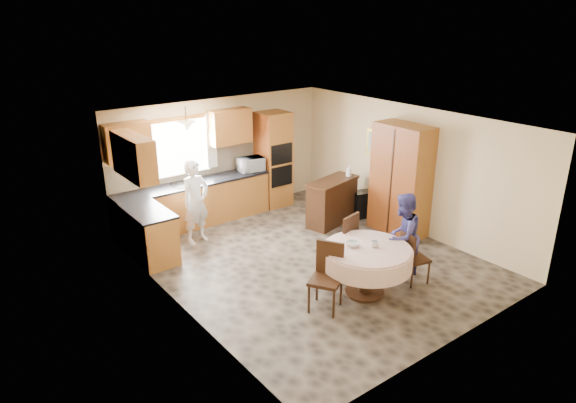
# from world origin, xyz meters

# --- Properties ---
(floor) EXTENTS (5.00, 6.00, 0.01)m
(floor) POSITION_xyz_m (0.00, 0.00, 0.00)
(floor) COLOR brown
(floor) RESTS_ON ground
(ceiling) EXTENTS (5.00, 6.00, 0.01)m
(ceiling) POSITION_xyz_m (0.00, 0.00, 2.50)
(ceiling) COLOR white
(ceiling) RESTS_ON wall_back
(wall_back) EXTENTS (5.00, 0.02, 2.50)m
(wall_back) POSITION_xyz_m (0.00, 3.00, 1.25)
(wall_back) COLOR #D9BE8B
(wall_back) RESTS_ON floor
(wall_front) EXTENTS (5.00, 0.02, 2.50)m
(wall_front) POSITION_xyz_m (0.00, -3.00, 1.25)
(wall_front) COLOR #D9BE8B
(wall_front) RESTS_ON floor
(wall_left) EXTENTS (0.02, 6.00, 2.50)m
(wall_left) POSITION_xyz_m (-2.50, 0.00, 1.25)
(wall_left) COLOR #D9BE8B
(wall_left) RESTS_ON floor
(wall_right) EXTENTS (0.02, 6.00, 2.50)m
(wall_right) POSITION_xyz_m (2.50, 0.00, 1.25)
(wall_right) COLOR #D9BE8B
(wall_right) RESTS_ON floor
(window) EXTENTS (1.40, 0.03, 1.10)m
(window) POSITION_xyz_m (-1.00, 2.98, 1.60)
(window) COLOR white
(window) RESTS_ON wall_back
(curtain_left) EXTENTS (0.22, 0.02, 1.15)m
(curtain_left) POSITION_xyz_m (-1.75, 2.93, 1.65)
(curtain_left) COLOR white
(curtain_left) RESTS_ON wall_back
(curtain_right) EXTENTS (0.22, 0.02, 1.15)m
(curtain_right) POSITION_xyz_m (-0.25, 2.93, 1.65)
(curtain_right) COLOR white
(curtain_right) RESTS_ON wall_back
(base_cab_back) EXTENTS (3.30, 0.60, 0.88)m
(base_cab_back) POSITION_xyz_m (-0.85, 2.70, 0.44)
(base_cab_back) COLOR #BC8132
(base_cab_back) RESTS_ON floor
(counter_back) EXTENTS (3.30, 0.64, 0.04)m
(counter_back) POSITION_xyz_m (-0.85, 2.70, 0.90)
(counter_back) COLOR black
(counter_back) RESTS_ON base_cab_back
(base_cab_left) EXTENTS (0.60, 1.20, 0.88)m
(base_cab_left) POSITION_xyz_m (-2.20, 1.80, 0.44)
(base_cab_left) COLOR #BC8132
(base_cab_left) RESTS_ON floor
(counter_left) EXTENTS (0.64, 1.20, 0.04)m
(counter_left) POSITION_xyz_m (-2.20, 1.80, 0.90)
(counter_left) COLOR black
(counter_left) RESTS_ON base_cab_left
(backsplash) EXTENTS (3.30, 0.02, 0.55)m
(backsplash) POSITION_xyz_m (-0.85, 2.99, 1.18)
(backsplash) COLOR #C9B48D
(backsplash) RESTS_ON wall_back
(wall_cab_left) EXTENTS (0.85, 0.33, 0.72)m
(wall_cab_left) POSITION_xyz_m (-2.05, 2.83, 1.91)
(wall_cab_left) COLOR #B4712D
(wall_cab_left) RESTS_ON wall_back
(wall_cab_right) EXTENTS (0.90, 0.33, 0.72)m
(wall_cab_right) POSITION_xyz_m (0.15, 2.83, 1.91)
(wall_cab_right) COLOR #B4712D
(wall_cab_right) RESTS_ON wall_back
(wall_cab_side) EXTENTS (0.33, 1.20, 0.72)m
(wall_cab_side) POSITION_xyz_m (-2.33, 1.80, 1.91)
(wall_cab_side) COLOR #B4712D
(wall_cab_side) RESTS_ON wall_left
(oven_tower) EXTENTS (0.66, 0.62, 2.12)m
(oven_tower) POSITION_xyz_m (1.15, 2.69, 1.06)
(oven_tower) COLOR #BC8132
(oven_tower) RESTS_ON floor
(oven_upper) EXTENTS (0.56, 0.01, 0.45)m
(oven_upper) POSITION_xyz_m (1.15, 2.38, 1.25)
(oven_upper) COLOR black
(oven_upper) RESTS_ON oven_tower
(oven_lower) EXTENTS (0.56, 0.01, 0.45)m
(oven_lower) POSITION_xyz_m (1.15, 2.38, 0.75)
(oven_lower) COLOR black
(oven_lower) RESTS_ON oven_tower
(pendant) EXTENTS (0.36, 0.36, 0.18)m
(pendant) POSITION_xyz_m (-1.00, 2.50, 2.12)
(pendant) COLOR beige
(pendant) RESTS_ON ceiling
(sideboard) EXTENTS (1.32, 0.79, 0.88)m
(sideboard) POSITION_xyz_m (1.46, 1.05, 0.44)
(sideboard) COLOR #3D2010
(sideboard) RESTS_ON floor
(space_heater) EXTENTS (0.47, 0.38, 0.57)m
(space_heater) POSITION_xyz_m (2.20, 0.91, 0.29)
(space_heater) COLOR black
(space_heater) RESTS_ON floor
(cupboard) EXTENTS (0.57, 1.14, 2.18)m
(cupboard) POSITION_xyz_m (2.22, -0.07, 1.09)
(cupboard) COLOR #BC8132
(cupboard) RESTS_ON floor
(dining_table) EXTENTS (1.40, 1.40, 0.80)m
(dining_table) POSITION_xyz_m (-0.03, -1.39, 0.62)
(dining_table) COLOR #3D2010
(dining_table) RESTS_ON floor
(chair_left) EXTENTS (0.61, 0.61, 1.02)m
(chair_left) POSITION_xyz_m (-0.75, -1.31, 0.56)
(chair_left) COLOR #3D2010
(chair_left) RESTS_ON floor
(chair_back) EXTENTS (0.55, 0.55, 1.05)m
(chair_back) POSITION_xyz_m (0.21, -0.64, 0.58)
(chair_back) COLOR #3D2010
(chair_back) RESTS_ON floor
(chair_right) EXTENTS (0.46, 0.46, 0.88)m
(chair_right) POSITION_xyz_m (0.81, -1.59, 0.49)
(chair_right) COLOR #3D2010
(chair_right) RESTS_ON floor
(framed_picture) EXTENTS (0.06, 0.65, 0.53)m
(framed_picture) POSITION_xyz_m (2.47, 0.79, 1.60)
(framed_picture) COLOR gold
(framed_picture) RESTS_ON wall_right
(microwave) EXTENTS (0.58, 0.43, 0.30)m
(microwave) POSITION_xyz_m (0.52, 2.65, 1.07)
(microwave) COLOR silver
(microwave) RESTS_ON counter_back
(person_sink) EXTENTS (0.66, 0.50, 1.62)m
(person_sink) POSITION_xyz_m (-1.20, 1.93, 0.81)
(person_sink) COLOR silver
(person_sink) RESTS_ON floor
(person_dining) EXTENTS (0.82, 0.70, 1.48)m
(person_dining) POSITION_xyz_m (0.80, -1.38, 0.74)
(person_dining) COLOR #3C3A7F
(person_dining) RESTS_ON floor
(bowl_sideboard) EXTENTS (0.25, 0.25, 0.05)m
(bowl_sideboard) POSITION_xyz_m (1.10, 1.05, 0.91)
(bowl_sideboard) COLOR #B2B2B2
(bowl_sideboard) RESTS_ON sideboard
(bottle_sideboard) EXTENTS (0.15, 0.15, 0.30)m
(bottle_sideboard) POSITION_xyz_m (1.90, 1.05, 1.04)
(bottle_sideboard) COLOR silver
(bottle_sideboard) RESTS_ON sideboard
(cup_table) EXTENTS (0.15, 0.15, 0.10)m
(cup_table) POSITION_xyz_m (0.07, -1.45, 0.85)
(cup_table) COLOR #B2B2B2
(cup_table) RESTS_ON dining_table
(bowl_table) EXTENTS (0.25, 0.25, 0.07)m
(bowl_table) POSITION_xyz_m (-0.17, -1.22, 0.83)
(bowl_table) COLOR #B2B2B2
(bowl_table) RESTS_ON dining_table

